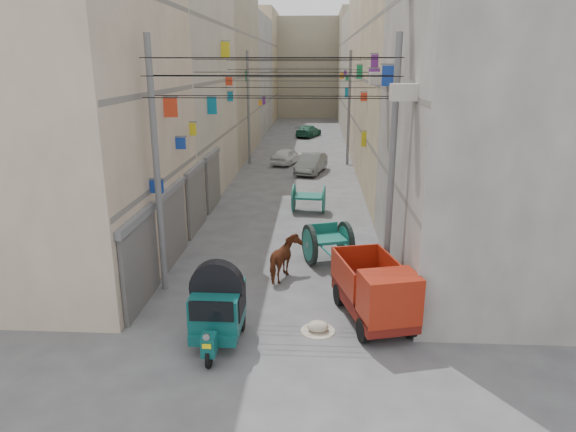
# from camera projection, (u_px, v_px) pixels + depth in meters

# --- Properties ---
(ground) EXTENTS (140.00, 140.00, 0.00)m
(ground) POSITION_uv_depth(u_px,v_px,m) (251.00, 409.00, 11.06)
(ground) COLOR #48484A
(ground) RESTS_ON ground
(building_row_left) EXTENTS (8.00, 62.00, 14.00)m
(building_row_left) POSITION_uv_depth(u_px,v_px,m) (205.00, 72.00, 42.28)
(building_row_left) COLOR beige
(building_row_left) RESTS_ON ground
(building_row_right) EXTENTS (8.00, 62.00, 14.00)m
(building_row_right) POSITION_uv_depth(u_px,v_px,m) (400.00, 72.00, 41.43)
(building_row_right) COLOR #A8A39D
(building_row_right) RESTS_ON ground
(end_cap_building) EXTENTS (22.00, 10.00, 13.00)m
(end_cap_building) POSITION_uv_depth(u_px,v_px,m) (308.00, 68.00, 72.34)
(end_cap_building) COLOR gray
(end_cap_building) RESTS_ON ground
(shutters_left) EXTENTS (0.18, 14.40, 2.88)m
(shutters_left) POSITION_uv_depth(u_px,v_px,m) (186.00, 209.00, 20.77)
(shutters_left) COLOR #49494E
(shutters_left) RESTS_ON ground
(signboards) EXTENTS (8.22, 40.52, 5.67)m
(signboards) POSITION_uv_depth(u_px,v_px,m) (294.00, 128.00, 30.80)
(signboards) COLOR #178146
(signboards) RESTS_ON ground
(ac_units) EXTENTS (0.70, 6.55, 3.35)m
(ac_units) POSITION_uv_depth(u_px,v_px,m) (392.00, 54.00, 16.07)
(ac_units) COLOR #B0AB9E
(ac_units) RESTS_ON ground
(utility_poles) EXTENTS (7.40, 22.20, 8.00)m
(utility_poles) POSITION_uv_depth(u_px,v_px,m) (291.00, 127.00, 26.18)
(utility_poles) COLOR slate
(utility_poles) RESTS_ON ground
(overhead_cables) EXTENTS (7.40, 22.52, 1.12)m
(overhead_cables) POSITION_uv_depth(u_px,v_px,m) (288.00, 72.00, 22.90)
(overhead_cables) COLOR black
(overhead_cables) RESTS_ON ground
(auto_rickshaw) EXTENTS (1.41, 2.46, 1.73)m
(auto_rickshaw) POSITION_uv_depth(u_px,v_px,m) (218.00, 306.00, 13.49)
(auto_rickshaw) COLOR black
(auto_rickshaw) RESTS_ON ground
(tonga_cart) EXTENTS (2.26, 3.58, 1.51)m
(tonga_cart) POSITION_uv_depth(u_px,v_px,m) (328.00, 242.00, 18.96)
(tonga_cart) COLOR black
(tonga_cart) RESTS_ON ground
(mini_truck) EXTENTS (2.30, 3.66, 1.91)m
(mini_truck) POSITION_uv_depth(u_px,v_px,m) (378.00, 297.00, 14.26)
(mini_truck) COLOR black
(mini_truck) RESTS_ON ground
(second_cart) EXTENTS (1.70, 1.54, 1.40)m
(second_cart) POSITION_uv_depth(u_px,v_px,m) (309.00, 198.00, 25.41)
(second_cart) COLOR #155E52
(second_cart) RESTS_ON ground
(feed_sack) EXTENTS (0.60, 0.48, 0.30)m
(feed_sack) POSITION_uv_depth(u_px,v_px,m) (318.00, 326.00, 14.22)
(feed_sack) COLOR beige
(feed_sack) RESTS_ON ground
(horse) EXTENTS (1.21, 1.86, 1.45)m
(horse) POSITION_uv_depth(u_px,v_px,m) (285.00, 259.00, 17.53)
(horse) COLOR brown
(horse) RESTS_ON ground
(distant_car_white) EXTENTS (2.54, 3.81, 1.20)m
(distant_car_white) POSITION_uv_depth(u_px,v_px,m) (287.00, 156.00, 37.68)
(distant_car_white) COLOR white
(distant_car_white) RESTS_ON ground
(distant_car_grey) EXTENTS (2.30, 4.19, 1.31)m
(distant_car_grey) POSITION_uv_depth(u_px,v_px,m) (311.00, 163.00, 34.61)
(distant_car_grey) COLOR #525755
(distant_car_grey) RESTS_ON ground
(distant_car_green) EXTENTS (2.89, 4.33, 1.16)m
(distant_car_green) POSITION_uv_depth(u_px,v_px,m) (308.00, 131.00, 51.73)
(distant_car_green) COLOR #1F5A41
(distant_car_green) RESTS_ON ground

